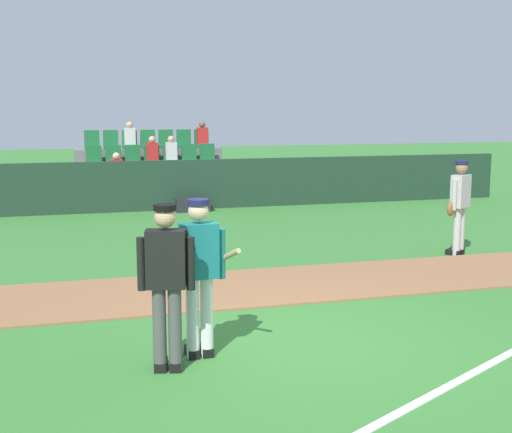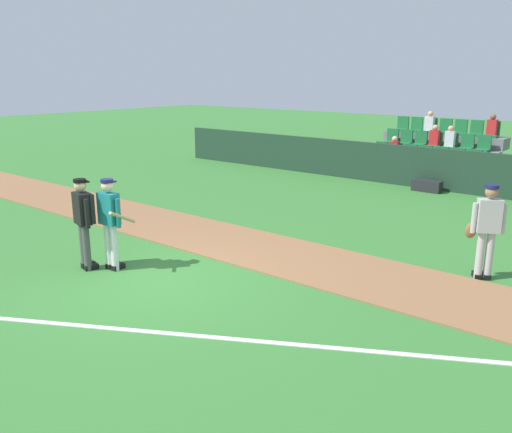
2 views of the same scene
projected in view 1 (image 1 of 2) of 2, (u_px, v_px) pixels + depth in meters
ground_plane at (299, 344)px, 8.03m from camera, size 80.00×80.00×0.00m
infield_dirt_path at (242, 287)px, 10.48m from camera, size 28.00×2.16×0.03m
dugout_fence at (162, 185)px, 18.33m from camera, size 20.00×0.16×1.33m
stadium_bleachers at (153, 180)px, 20.13m from camera, size 4.45×2.95×2.30m
batter_teal_jersey at (200, 272)px, 7.46m from camera, size 0.71×0.77×1.76m
umpire_home_plate at (166, 278)px, 7.07m from camera, size 0.58×0.37×1.76m
runner_grey_jersey at (459, 204)px, 12.71m from camera, size 0.63×0.44×1.76m
equipment_bag at (193, 205)px, 18.18m from camera, size 0.90×0.36×0.36m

